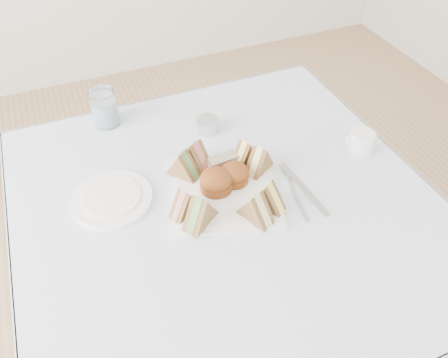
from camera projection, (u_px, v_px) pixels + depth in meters
name	position (u px, v px, depth m)	size (l,w,h in m)	color
floor	(226.00, 339.00, 1.61)	(4.00, 4.00, 0.00)	#9E7751
table	(226.00, 285.00, 1.35)	(0.90, 0.90, 0.74)	brown
tablecloth	(227.00, 203.00, 1.09)	(1.02, 1.02, 0.01)	silver
serving_plate	(224.00, 191.00, 1.10)	(0.27, 0.27, 0.01)	white
sandwich_fl_a	(185.00, 201.00, 1.02)	(0.08, 0.04, 0.07)	olive
sandwich_fl_b	(200.00, 210.00, 1.00)	(0.09, 0.04, 0.08)	olive
sandwich_fr_a	(268.00, 195.00, 1.03)	(0.09, 0.04, 0.08)	olive
sandwich_fr_b	(256.00, 206.00, 1.01)	(0.09, 0.04, 0.08)	olive
sandwich_bl_a	(183.00, 164.00, 1.11)	(0.09, 0.04, 0.08)	olive
sandwich_bl_b	(196.00, 154.00, 1.14)	(0.09, 0.04, 0.08)	olive
sandwich_br_a	(259.00, 159.00, 1.12)	(0.09, 0.04, 0.08)	olive
sandwich_br_b	(245.00, 152.00, 1.15)	(0.08, 0.04, 0.07)	olive
scone_left	(216.00, 181.00, 1.08)	(0.08, 0.08, 0.06)	brown
scone_right	(234.00, 174.00, 1.10)	(0.07, 0.07, 0.05)	brown
pastry_slice	(223.00, 163.00, 1.14)	(0.08, 0.03, 0.04)	tan
side_plate	(112.00, 198.00, 1.09)	(0.20, 0.20, 0.01)	white
water_glass	(104.00, 108.00, 1.28)	(0.08, 0.08, 0.11)	white
tea_strainer	(208.00, 126.00, 1.27)	(0.07, 0.07, 0.04)	silver
knife	(303.00, 188.00, 1.12)	(0.02, 0.21, 0.00)	silver
fork	(297.00, 198.00, 1.09)	(0.01, 0.16, 0.00)	silver
creamer_jug	(361.00, 142.00, 1.21)	(0.07, 0.07, 0.06)	white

